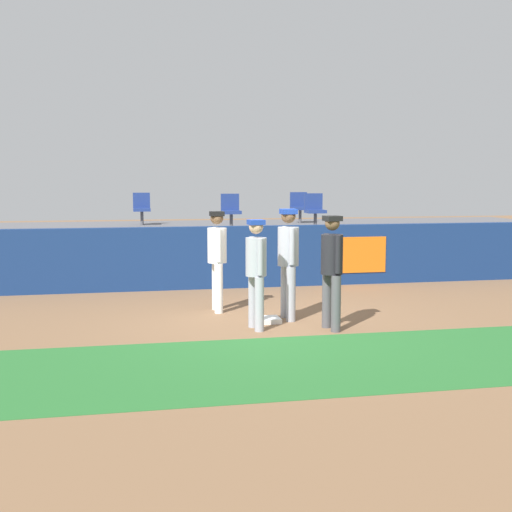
{
  "coord_description": "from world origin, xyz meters",
  "views": [
    {
      "loc": [
        -2.46,
        -10.28,
        2.34
      ],
      "look_at": [
        -0.19,
        1.08,
        1.0
      ],
      "focal_mm": 45.51,
      "sensor_mm": 36.0,
      "label": 1
    }
  ],
  "objects_px": {
    "seat_back_left": "(142,207)",
    "seat_back_right": "(299,206)",
    "first_base": "(268,320)",
    "player_coach_visitor": "(288,256)",
    "seat_front_right": "(315,208)",
    "player_runner_visitor": "(256,266)",
    "seat_front_center": "(231,209)",
    "player_umpire": "(332,264)",
    "player_fielder_home": "(217,254)"
  },
  "relations": [
    {
      "from": "seat_front_right",
      "to": "seat_front_center",
      "type": "height_order",
      "value": "same"
    },
    {
      "from": "first_base",
      "to": "seat_back_left",
      "type": "bearing_deg",
      "value": 105.31
    },
    {
      "from": "player_fielder_home",
      "to": "seat_front_right",
      "type": "relative_size",
      "value": 2.15
    },
    {
      "from": "player_umpire",
      "to": "seat_front_center",
      "type": "bearing_deg",
      "value": 178.11
    },
    {
      "from": "player_umpire",
      "to": "seat_back_left",
      "type": "distance_m",
      "value": 8.08
    },
    {
      "from": "first_base",
      "to": "seat_front_center",
      "type": "relative_size",
      "value": 0.48
    },
    {
      "from": "player_umpire",
      "to": "seat_front_center",
      "type": "xyz_separation_m",
      "value": [
        -0.68,
        5.77,
        0.62
      ]
    },
    {
      "from": "first_base",
      "to": "seat_back_right",
      "type": "distance_m",
      "value": 7.44
    },
    {
      "from": "player_coach_visitor",
      "to": "seat_front_right",
      "type": "distance_m",
      "value": 5.28
    },
    {
      "from": "seat_back_left",
      "to": "seat_back_right",
      "type": "relative_size",
      "value": 1.0
    },
    {
      "from": "player_coach_visitor",
      "to": "seat_back_right",
      "type": "distance_m",
      "value": 7.01
    },
    {
      "from": "player_fielder_home",
      "to": "seat_front_right",
      "type": "height_order",
      "value": "seat_front_right"
    },
    {
      "from": "player_runner_visitor",
      "to": "first_base",
      "type": "bearing_deg",
      "value": 139.85
    },
    {
      "from": "player_coach_visitor",
      "to": "player_umpire",
      "type": "height_order",
      "value": "player_coach_visitor"
    },
    {
      "from": "player_coach_visitor",
      "to": "seat_back_right",
      "type": "relative_size",
      "value": 2.24
    },
    {
      "from": "first_base",
      "to": "player_fielder_home",
      "type": "distance_m",
      "value": 1.63
    },
    {
      "from": "seat_front_right",
      "to": "player_coach_visitor",
      "type": "bearing_deg",
      "value": -111.21
    },
    {
      "from": "player_umpire",
      "to": "seat_front_center",
      "type": "distance_m",
      "value": 5.85
    },
    {
      "from": "first_base",
      "to": "player_runner_visitor",
      "type": "bearing_deg",
      "value": -122.35
    },
    {
      "from": "seat_back_left",
      "to": "seat_front_center",
      "type": "relative_size",
      "value": 1.0
    },
    {
      "from": "player_coach_visitor",
      "to": "seat_front_center",
      "type": "bearing_deg",
      "value": 179.9
    },
    {
      "from": "player_runner_visitor",
      "to": "seat_front_center",
      "type": "distance_m",
      "value": 5.58
    },
    {
      "from": "player_fielder_home",
      "to": "player_runner_visitor",
      "type": "height_order",
      "value": "player_fielder_home"
    },
    {
      "from": "player_coach_visitor",
      "to": "seat_front_right",
      "type": "bearing_deg",
      "value": 156.4
    },
    {
      "from": "first_base",
      "to": "seat_back_left",
      "type": "height_order",
      "value": "seat_back_left"
    },
    {
      "from": "player_umpire",
      "to": "seat_back_left",
      "type": "height_order",
      "value": "seat_back_left"
    },
    {
      "from": "seat_front_right",
      "to": "player_umpire",
      "type": "bearing_deg",
      "value": -103.78
    },
    {
      "from": "first_base",
      "to": "seat_back_right",
      "type": "xyz_separation_m",
      "value": [
        2.39,
        6.86,
        1.63
      ]
    },
    {
      "from": "first_base",
      "to": "seat_back_right",
      "type": "height_order",
      "value": "seat_back_right"
    },
    {
      "from": "player_fielder_home",
      "to": "seat_front_center",
      "type": "relative_size",
      "value": 2.15
    },
    {
      "from": "seat_front_right",
      "to": "seat_back_right",
      "type": "distance_m",
      "value": 1.8
    },
    {
      "from": "player_fielder_home",
      "to": "player_runner_visitor",
      "type": "distance_m",
      "value": 1.6
    },
    {
      "from": "player_umpire",
      "to": "seat_back_right",
      "type": "distance_m",
      "value": 7.75
    },
    {
      "from": "player_runner_visitor",
      "to": "seat_back_left",
      "type": "height_order",
      "value": "seat_back_left"
    },
    {
      "from": "first_base",
      "to": "seat_back_left",
      "type": "distance_m",
      "value": 7.3
    },
    {
      "from": "player_fielder_home",
      "to": "seat_back_right",
      "type": "bearing_deg",
      "value": 151.48
    },
    {
      "from": "seat_front_right",
      "to": "player_runner_visitor",
      "type": "bearing_deg",
      "value": -115.03
    },
    {
      "from": "first_base",
      "to": "player_fielder_home",
      "type": "relative_size",
      "value": 0.22
    },
    {
      "from": "player_fielder_home",
      "to": "seat_back_left",
      "type": "bearing_deg",
      "value": -168.83
    },
    {
      "from": "seat_back_left",
      "to": "seat_front_center",
      "type": "distance_m",
      "value": 2.74
    },
    {
      "from": "first_base",
      "to": "player_umpire",
      "type": "relative_size",
      "value": 0.22
    },
    {
      "from": "player_runner_visitor",
      "to": "player_coach_visitor",
      "type": "relative_size",
      "value": 0.93
    },
    {
      "from": "player_fielder_home",
      "to": "seat_front_center",
      "type": "bearing_deg",
      "value": 167.03
    },
    {
      "from": "player_fielder_home",
      "to": "seat_back_right",
      "type": "distance_m",
      "value": 6.57
    },
    {
      "from": "seat_front_right",
      "to": "seat_front_center",
      "type": "bearing_deg",
      "value": -179.99
    },
    {
      "from": "player_coach_visitor",
      "to": "seat_back_left",
      "type": "relative_size",
      "value": 2.24
    },
    {
      "from": "player_fielder_home",
      "to": "seat_front_right",
      "type": "distance_m",
      "value": 5.0
    },
    {
      "from": "player_runner_visitor",
      "to": "seat_front_center",
      "type": "relative_size",
      "value": 2.07
    },
    {
      "from": "seat_back_left",
      "to": "seat_front_right",
      "type": "xyz_separation_m",
      "value": [
        4.16,
        -1.8,
        0.0
      ]
    },
    {
      "from": "player_umpire",
      "to": "seat_front_center",
      "type": "relative_size",
      "value": 2.15
    }
  ]
}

